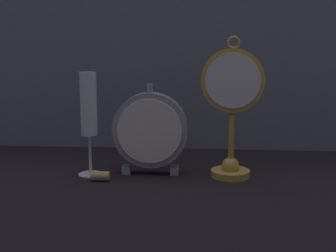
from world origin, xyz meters
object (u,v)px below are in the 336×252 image
at_px(pocket_watch_on_stand, 232,111).
at_px(wine_cork, 100,176).
at_px(champagne_flute, 89,112).
at_px(mantel_clock_silver, 150,131).

height_order(pocket_watch_on_stand, wine_cork, pocket_watch_on_stand).
xyz_separation_m(champagne_flute, wine_cork, (0.03, -0.04, -0.14)).
bearing_deg(pocket_watch_on_stand, wine_cork, -170.03).
height_order(mantel_clock_silver, champagne_flute, champagne_flute).
bearing_deg(wine_cork, mantel_clock_silver, 30.91).
distance_m(pocket_watch_on_stand, wine_cork, 0.34).
distance_m(mantel_clock_silver, wine_cork, 0.16).
bearing_deg(wine_cork, champagne_flute, 126.97).
xyz_separation_m(mantel_clock_silver, wine_cork, (-0.11, -0.06, -0.09)).
bearing_deg(mantel_clock_silver, pocket_watch_on_stand, -3.70).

